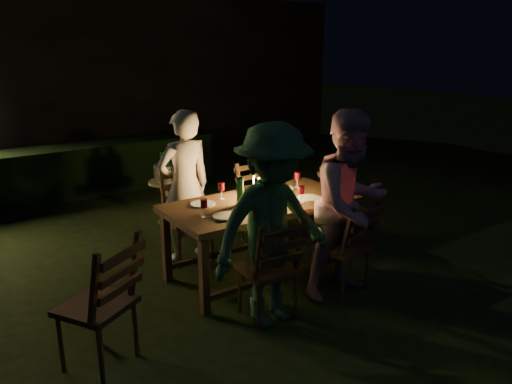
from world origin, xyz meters
TOP-DOWN VIEW (x-y plane):
  - garden_envelope at (-0.01, 6.15)m, footprint 40.00×40.00m
  - dining_table at (-0.03, -0.36)m, footprint 1.96×1.01m
  - chair_near_left at (-0.50, -1.12)m, footprint 0.50×0.53m
  - chair_near_right at (0.41, -1.14)m, footprint 0.49×0.52m
  - chair_far_left at (-0.46, 0.42)m, footprint 0.52×0.55m
  - chair_far_right at (0.54, 0.40)m, footprint 0.48×0.51m
  - chair_end at (1.20, -0.38)m, footprint 0.54×0.51m
  - chair_spare at (-1.93, -0.94)m, footprint 0.67×0.69m
  - person_house_side at (-0.46, 0.47)m, footprint 0.62×0.42m
  - person_opp_right at (0.40, -1.19)m, footprint 0.89×0.70m
  - person_opp_left at (-0.50, -1.17)m, footprint 1.15×0.68m
  - lantern at (0.02, -0.31)m, footprint 0.16×0.16m
  - plate_far_left at (-0.57, -0.13)m, footprint 0.25×0.25m
  - plate_near_left at (-0.58, -0.57)m, footprint 0.25×0.25m
  - plate_far_right at (0.43, -0.15)m, footprint 0.25×0.25m
  - plate_near_right at (0.42, -0.59)m, footprint 0.25×0.25m
  - wineglass_a at (-0.32, -0.07)m, footprint 0.06×0.06m
  - wineglass_b at (-0.75, -0.46)m, footprint 0.06×0.06m
  - wineglass_c at (0.27, -0.65)m, footprint 0.06×0.06m
  - wineglass_d at (0.60, -0.19)m, footprint 0.06×0.06m
  - wineglass_e at (-0.13, -0.66)m, footprint 0.06×0.06m
  - bottle_table at (-0.28, -0.35)m, footprint 0.07×0.07m
  - napkin_left at (-0.18, -0.68)m, footprint 0.18×0.14m
  - napkin_right at (0.52, -0.67)m, footprint 0.18×0.14m
  - phone at (-0.65, -0.65)m, footprint 0.14×0.07m
  - side_table at (-0.17, 1.57)m, footprint 0.46×0.46m
  - ice_bucket at (-0.17, 1.57)m, footprint 0.30×0.30m
  - bottle_bucket_a at (-0.22, 1.53)m, footprint 0.07×0.07m
  - bottle_bucket_b at (-0.12, 1.61)m, footprint 0.07×0.07m

SIDE VIEW (x-z plane):
  - chair_near_right at x=0.41m, z-range -0.20..0.80m
  - chair_far_right at x=0.54m, z-range -0.20..0.81m
  - chair_near_left at x=-0.50m, z-range -0.20..0.81m
  - chair_end at x=1.20m, z-range -0.20..0.82m
  - chair_far_left at x=-0.46m, z-range -0.21..0.84m
  - chair_spare at x=-1.93m, z-range -0.21..0.86m
  - side_table at x=-0.17m, z-range 0.24..0.86m
  - ice_bucket at x=-0.17m, z-range 0.62..0.84m
  - dining_table at x=-0.03m, z-range 0.32..1.13m
  - bottle_bucket_a at x=-0.22m, z-range 0.62..0.94m
  - bottle_bucket_b at x=-0.12m, z-range 0.62..0.94m
  - phone at x=-0.65m, z-range 0.81..0.82m
  - napkin_left at x=-0.18m, z-range 0.81..0.82m
  - napkin_right at x=0.52m, z-range 0.81..0.82m
  - plate_far_left at x=-0.57m, z-range 0.81..0.82m
  - plate_near_left at x=-0.58m, z-range 0.81..0.82m
  - plate_far_right at x=0.43m, z-range 0.81..0.82m
  - plate_near_right at x=0.42m, z-range 0.81..0.82m
  - person_house_side at x=-0.46m, z-range 0.00..1.69m
  - person_opp_left at x=-0.50m, z-range 0.00..1.76m
  - wineglass_a at x=-0.32m, z-range 0.81..0.99m
  - wineglass_b at x=-0.75m, z-range 0.81..0.99m
  - wineglass_c at x=0.27m, z-range 0.81..0.99m
  - wineglass_d at x=0.60m, z-range 0.81..0.99m
  - wineglass_e at x=-0.13m, z-range 0.81..0.99m
  - person_opp_right at x=0.40m, z-range 0.00..1.80m
  - bottle_table at x=-0.28m, z-range 0.81..1.09m
  - lantern at x=0.02m, z-range 0.79..1.14m
  - garden_envelope at x=-0.01m, z-range -0.02..3.18m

